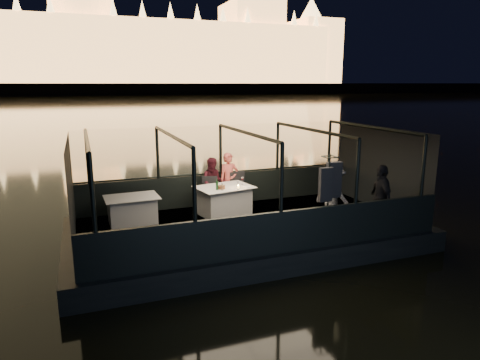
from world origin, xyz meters
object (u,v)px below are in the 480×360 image
object	(u,v)px
chair_port_right	(240,192)
person_man_maroon	(213,182)
dining_table_aft	(132,209)
coat_stand	(328,201)
chair_port_left	(212,195)
wine_bottle	(217,184)
passenger_dark	(381,196)
dining_table_central	(224,200)
passenger_stripe	(333,193)
person_woman_coral	(229,181)

from	to	relation	value
chair_port_right	person_man_maroon	distance (m)	0.80
dining_table_aft	chair_port_right	distance (m)	3.03
dining_table_aft	coat_stand	size ratio (longest dim) A/B	0.68
chair_port_left	wine_bottle	distance (m)	0.85
chair_port_right	passenger_dark	size ratio (longest dim) A/B	0.62
chair_port_right	coat_stand	bearing A→B (deg)	-77.06
dining_table_central	dining_table_aft	world-z (taller)	dining_table_central
chair_port_left	dining_table_central	bearing A→B (deg)	-49.78
person_man_maroon	wine_bottle	distance (m)	1.01
dining_table_aft	coat_stand	distance (m)	4.82
passenger_dark	passenger_stripe	bearing A→B (deg)	-112.38
dining_table_aft	wine_bottle	bearing A→B (deg)	-8.81
dining_table_aft	passenger_stripe	distance (m)	5.00
passenger_dark	person_man_maroon	bearing A→B (deg)	-121.61
person_woman_coral	person_man_maroon	world-z (taller)	person_woman_coral
chair_port_right	wine_bottle	xyz separation A→B (m)	(-0.88, -0.70, 0.47)
dining_table_central	person_woman_coral	world-z (taller)	person_woman_coral
coat_stand	passenger_stripe	world-z (taller)	coat_stand
passenger_stripe	passenger_dark	xyz separation A→B (m)	(0.89, -0.65, 0.00)
person_woman_coral	passenger_stripe	size ratio (longest dim) A/B	0.98
chair_port_right	person_man_maroon	world-z (taller)	person_man_maroon
dining_table_central	wine_bottle	world-z (taller)	wine_bottle
passenger_stripe	person_woman_coral	bearing A→B (deg)	14.67
dining_table_central	dining_table_aft	xyz separation A→B (m)	(-2.41, 0.08, 0.00)
chair_port_right	passenger_stripe	distance (m)	2.82
chair_port_left	passenger_stripe	distance (m)	3.35
dining_table_aft	person_woman_coral	bearing A→B (deg)	13.01
coat_stand	passenger_stripe	bearing A→B (deg)	50.42
chair_port_right	chair_port_left	bearing A→B (deg)	174.27
coat_stand	person_woman_coral	xyz separation A→B (m)	(-1.20, 3.29, -0.15)
coat_stand	passenger_dark	world-z (taller)	coat_stand
coat_stand	passenger_dark	size ratio (longest dim) A/B	1.21
person_man_maroon	passenger_dark	bearing A→B (deg)	-29.40
dining_table_central	wine_bottle	xyz separation A→B (m)	(-0.28, -0.25, 0.53)
person_man_maroon	wine_bottle	bearing A→B (deg)	-85.13
chair_port_left	chair_port_right	distance (m)	0.82
coat_stand	passenger_dark	xyz separation A→B (m)	(1.49, 0.07, -0.05)
dining_table_aft	chair_port_left	distance (m)	2.23
dining_table_central	coat_stand	xyz separation A→B (m)	(1.58, -2.57, 0.51)
dining_table_aft	wine_bottle	size ratio (longest dim) A/B	4.57
dining_table_central	passenger_stripe	xyz separation A→B (m)	(2.18, -1.85, 0.47)
dining_table_central	person_woman_coral	distance (m)	0.89
chair_port_left	person_woman_coral	bearing A→B (deg)	38.54
coat_stand	person_man_maroon	xyz separation A→B (m)	(-1.67, 3.29, -0.15)
dining_table_aft	person_man_maroon	bearing A→B (deg)	15.50
person_woman_coral	passenger_dark	world-z (taller)	passenger_dark
dining_table_central	chair_port_right	size ratio (longest dim) A/B	1.46
person_man_maroon	passenger_stripe	bearing A→B (deg)	-32.36
dining_table_aft	chair_port_left	world-z (taller)	chair_port_left
passenger_stripe	wine_bottle	size ratio (longest dim) A/B	5.47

